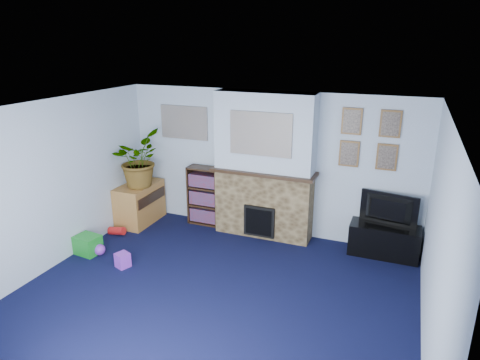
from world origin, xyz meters
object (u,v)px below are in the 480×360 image
at_px(bookshelf, 205,197).
at_px(sideboard, 140,203).
at_px(television, 387,210).
at_px(tv_stand, 384,242).

bearing_deg(bookshelf, sideboard, -161.03).
distance_m(television, sideboard, 4.22).
distance_m(tv_stand, sideboard, 4.20).
relative_size(television, sideboard, 0.93).
height_order(tv_stand, television, television).
height_order(tv_stand, sideboard, sideboard).
bearing_deg(sideboard, television, 4.47).
bearing_deg(bookshelf, tv_stand, -1.43).
xyz_separation_m(tv_stand, television, (-0.00, 0.02, 0.51)).
xyz_separation_m(bookshelf, sideboard, (-1.12, -0.38, -0.15)).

